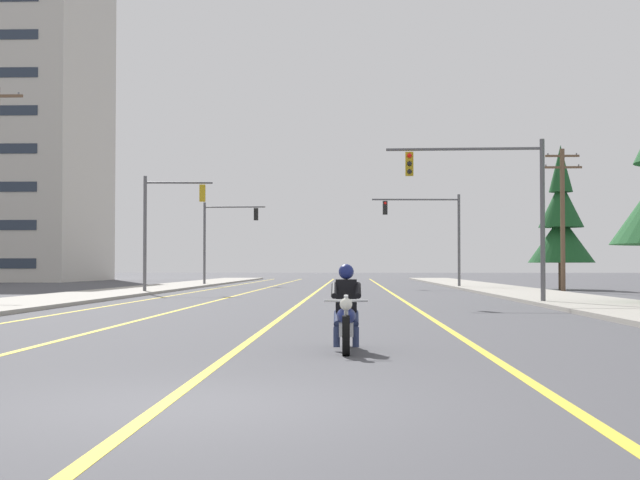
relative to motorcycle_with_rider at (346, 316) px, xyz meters
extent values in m
plane|color=#47474C|center=(-1.58, -6.09, -0.59)|extent=(400.00, 400.00, 0.00)
cube|color=yellow|center=(-1.85, 38.91, -0.58)|extent=(0.16, 100.00, 0.01)
cube|color=yellow|center=(-5.51, 38.91, -0.58)|extent=(0.16, 100.00, 0.01)
cube|color=yellow|center=(2.28, 38.91, -0.58)|extent=(0.16, 100.00, 0.01)
cube|color=yellow|center=(-8.62, 38.91, -0.58)|extent=(0.16, 100.00, 0.01)
cube|color=#9E998E|center=(8.97, 33.91, -0.52)|extent=(4.40, 110.00, 0.14)
cube|color=#9E998E|center=(-12.12, 33.91, -0.52)|extent=(4.40, 110.00, 0.14)
cylinder|color=black|center=(0.00, -0.82, -0.27)|extent=(0.12, 0.64, 0.64)
cylinder|color=black|center=(0.00, 0.73, -0.27)|extent=(0.12, 0.64, 0.64)
cylinder|color=silver|center=(0.00, -0.72, 0.05)|extent=(0.07, 0.33, 0.68)
sphere|color=white|center=(0.00, -0.87, 0.23)|extent=(0.20, 0.20, 0.20)
cylinder|color=silver|center=(0.00, -0.67, 0.28)|extent=(0.70, 0.05, 0.04)
ellipsoid|color=navy|center=(0.00, -0.17, 0.01)|extent=(0.32, 0.56, 0.28)
cube|color=silver|center=(0.00, -0.05, -0.22)|extent=(0.24, 0.44, 0.24)
cube|color=black|center=(0.00, 0.27, -0.05)|extent=(0.28, 0.52, 0.12)
cube|color=navy|center=(0.00, 0.68, 0.03)|extent=(0.20, 0.36, 0.08)
cylinder|color=silver|center=(-0.14, 0.35, -0.29)|extent=(0.08, 0.55, 0.08)
cube|color=black|center=(0.00, 0.23, 0.33)|extent=(0.36, 0.24, 0.56)
sphere|color=navy|center=(0.00, 0.21, 0.74)|extent=(0.26, 0.26, 0.26)
cylinder|color=navy|center=(0.14, 0.09, -0.05)|extent=(0.14, 0.44, 0.30)
cylinder|color=navy|center=(0.16, -0.09, -0.35)|extent=(0.11, 0.16, 0.35)
cylinder|color=black|center=(0.20, -0.03, 0.43)|extent=(0.10, 0.52, 0.27)
cylinder|color=navy|center=(-0.14, 0.09, -0.05)|extent=(0.14, 0.44, 0.30)
cylinder|color=navy|center=(-0.16, -0.09, -0.35)|extent=(0.11, 0.16, 0.35)
cylinder|color=black|center=(-0.20, -0.03, 0.43)|extent=(0.10, 0.52, 0.27)
cylinder|color=#56565B|center=(7.26, 18.91, 2.51)|extent=(0.18, 0.18, 6.20)
cylinder|color=#56565B|center=(4.35, 19.01, 5.26)|extent=(5.83, 0.32, 0.11)
cube|color=#B79319|center=(2.31, 19.09, 4.71)|extent=(0.31, 0.25, 0.90)
sphere|color=red|center=(2.30, 18.93, 5.01)|extent=(0.18, 0.18, 0.18)
sphere|color=black|center=(2.30, 18.93, 4.71)|extent=(0.18, 0.18, 0.18)
sphere|color=black|center=(2.30, 18.93, 4.41)|extent=(0.18, 0.18, 0.18)
cylinder|color=#56565B|center=(-10.75, 32.27, 2.51)|extent=(0.18, 0.18, 6.20)
cylinder|color=#56565B|center=(-8.98, 32.38, 5.26)|extent=(3.54, 0.34, 0.11)
cube|color=#B79319|center=(-7.74, 32.46, 4.71)|extent=(0.32, 0.26, 0.90)
sphere|color=red|center=(-7.75, 32.62, 5.01)|extent=(0.18, 0.18, 0.18)
sphere|color=black|center=(-7.75, 32.62, 4.71)|extent=(0.18, 0.18, 0.18)
sphere|color=black|center=(-7.75, 32.62, 4.41)|extent=(0.18, 0.18, 0.18)
cylinder|color=#56565B|center=(7.25, 45.10, 2.51)|extent=(0.18, 0.18, 6.20)
cylinder|color=#56565B|center=(4.38, 44.93, 5.26)|extent=(5.75, 0.45, 0.11)
cube|color=black|center=(2.37, 44.81, 4.71)|extent=(0.31, 0.26, 0.90)
sphere|color=red|center=(2.38, 44.66, 5.01)|extent=(0.18, 0.18, 0.18)
sphere|color=black|center=(2.38, 44.66, 4.71)|extent=(0.18, 0.18, 0.18)
sphere|color=black|center=(2.38, 44.66, 4.41)|extent=(0.18, 0.18, 0.18)
cylinder|color=#56565B|center=(-10.79, 52.18, 2.51)|extent=(0.18, 0.18, 6.20)
cylinder|color=#56565B|center=(-8.51, 52.03, 5.26)|extent=(4.56, 0.39, 0.11)
cube|color=black|center=(-6.92, 51.93, 4.71)|extent=(0.31, 0.26, 0.90)
sphere|color=red|center=(-6.91, 52.09, 5.01)|extent=(0.18, 0.18, 0.18)
sphere|color=black|center=(-6.91, 52.09, 4.71)|extent=(0.18, 0.18, 0.18)
sphere|color=black|center=(-6.91, 52.09, 4.41)|extent=(0.18, 0.18, 0.18)
cylinder|color=slate|center=(-14.54, 24.13, 8.46)|extent=(0.08, 0.08, 0.12)
cylinder|color=brown|center=(12.11, 36.67, 3.47)|extent=(0.26, 0.26, 8.11)
cube|color=brown|center=(12.11, 36.67, 7.12)|extent=(1.92, 0.12, 0.12)
cylinder|color=slate|center=(11.30, 36.67, 7.22)|extent=(0.08, 0.08, 0.12)
cylinder|color=slate|center=(12.92, 36.67, 7.22)|extent=(0.08, 0.08, 0.12)
cube|color=brown|center=(12.11, 36.67, 6.47)|extent=(2.20, 0.12, 0.12)
cylinder|color=slate|center=(11.19, 36.67, 6.57)|extent=(0.08, 0.08, 0.12)
cylinder|color=slate|center=(13.03, 36.67, 6.57)|extent=(0.08, 0.08, 0.12)
cylinder|color=#4C3828|center=(13.14, 41.55, 0.25)|extent=(0.37, 0.37, 1.67)
cone|color=#194C23|center=(13.14, 41.55, 2.54)|extent=(4.07, 4.07, 2.92)
cone|color=#194C23|center=(13.14, 41.55, 4.73)|extent=(2.77, 2.77, 2.92)
cone|color=#194C23|center=(13.14, 41.55, 6.92)|extent=(1.47, 1.47, 2.92)
camera|label=1|loc=(0.07, -15.39, 0.83)|focal=51.26mm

